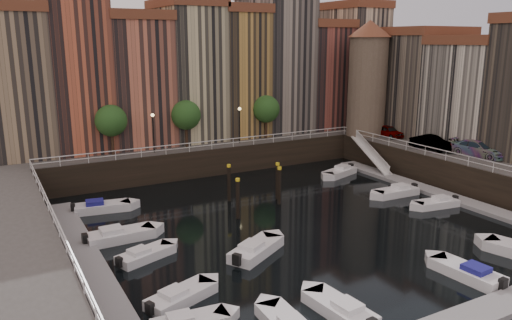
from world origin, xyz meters
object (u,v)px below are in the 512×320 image
gangway (371,153)px  car_c (478,150)px  car_b (432,144)px  corner_tower (368,76)px  mooring_pilings (256,188)px  car_a (389,132)px  boat_left_1 (180,296)px  boat_left_2 (145,255)px

gangway → car_c: car_c is taller
car_b → car_c: car_c is taller
corner_tower → car_b: (0.18, -10.46, -6.42)m
mooring_pilings → car_c: size_ratio=1.09×
car_c → car_a: bearing=82.1°
boat_left_1 → boat_left_2: boat_left_1 is taller
corner_tower → mooring_pilings: 24.12m
boat_left_1 → boat_left_2: size_ratio=1.05×
mooring_pilings → car_b: size_ratio=1.28×
car_c → gangway: bearing=104.3°
boat_left_1 → car_b: size_ratio=0.98×
boat_left_1 → gangway: bearing=10.6°
boat_left_1 → mooring_pilings: bearing=26.6°
mooring_pilings → car_b: bearing=-3.0°
mooring_pilings → boat_left_1: (-12.04, -12.89, -1.30)m
car_b → car_c: 4.67m
gangway → car_a: car_a is taller
gangway → boat_left_2: (-29.76, -11.22, -1.58)m
corner_tower → car_a: 7.19m
corner_tower → gangway: (-2.90, -4.50, -8.28)m
boat_left_1 → car_c: (34.43, 7.45, 3.45)m
mooring_pilings → car_b: 20.83m
corner_tower → car_b: 12.28m
mooring_pilings → boat_left_1: mooring_pilings is taller
corner_tower → mooring_pilings: corner_tower is taller
corner_tower → car_b: corner_tower is taller
car_a → car_c: car_c is taller
car_a → car_b: car_b is taller
gangway → car_c: bearing=-65.1°
boat_left_1 → car_a: 39.23m
gangway → car_c: 11.52m
corner_tower → boat_left_1: bearing=-145.6°
boat_left_2 → car_a: (33.98, 12.95, 3.37)m
car_b → gangway: bearing=106.0°
car_b → corner_tower: bearing=79.7°
gangway → boat_left_2: gangway is taller
gangway → mooring_pilings: (-17.61, -4.87, -0.27)m
corner_tower → boat_left_1: (-32.55, -22.27, -9.84)m
mooring_pilings → car_c: 23.14m
car_a → boat_left_1: bearing=-148.0°
corner_tower → boat_left_2: bearing=-154.3°
boat_left_1 → car_c: size_ratio=0.84×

